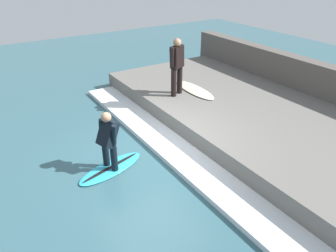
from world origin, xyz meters
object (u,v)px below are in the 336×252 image
surfboard_riding (111,168)px  surfer_waiting_near (177,64)px  surfboard_waiting_near (195,90)px  surfer_riding (108,138)px

surfboard_riding → surfer_waiting_near: 3.88m
surfboard_waiting_near → surfboard_riding: bearing=-154.0°
surfer_riding → surfboard_waiting_near: size_ratio=0.73×
surfer_waiting_near → surfboard_waiting_near: (0.66, -0.05, -0.94)m
surfboard_riding → surfboard_waiting_near: size_ratio=0.95×
surfer_riding → surfboard_waiting_near: surfer_riding is taller
surfboard_riding → surfer_riding: surfer_riding is taller
surfer_riding → surfboard_waiting_near: (3.72, 1.81, -0.25)m
surfboard_waiting_near → surfer_riding: bearing=-154.0°
surfer_riding → surfer_waiting_near: bearing=31.3°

